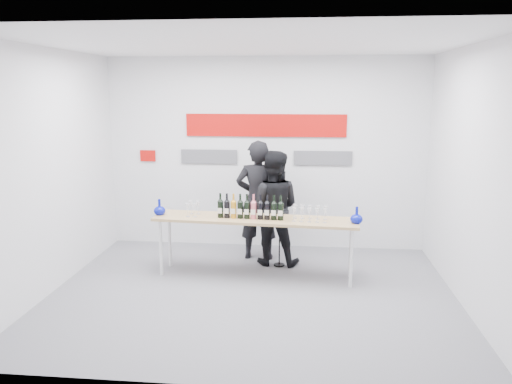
% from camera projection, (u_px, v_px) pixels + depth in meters
% --- Properties ---
extents(ground, '(5.00, 5.00, 0.00)m').
position_uv_depth(ground, '(252.00, 294.00, 6.21)').
color(ground, slate).
rests_on(ground, ground).
extents(back_wall, '(5.00, 0.04, 3.00)m').
position_uv_depth(back_wall, '(265.00, 154.00, 7.86)').
color(back_wall, silver).
rests_on(back_wall, ground).
extents(signage, '(3.38, 0.02, 0.79)m').
position_uv_depth(signage, '(262.00, 135.00, 7.77)').
color(signage, '#B90B07').
rests_on(signage, back_wall).
extents(tasting_table, '(2.75, 0.73, 0.82)m').
position_uv_depth(tasting_table, '(255.00, 222.00, 6.65)').
color(tasting_table, tan).
rests_on(tasting_table, ground).
extents(wine_bottles, '(0.89, 0.14, 0.33)m').
position_uv_depth(wine_bottles, '(250.00, 207.00, 6.57)').
color(wine_bottles, black).
rests_on(wine_bottles, tasting_table).
extents(decanter_left, '(0.16, 0.16, 0.21)m').
position_uv_depth(decanter_left, '(159.00, 207.00, 6.80)').
color(decanter_left, '#081297').
rests_on(decanter_left, tasting_table).
extents(decanter_right, '(0.16, 0.16, 0.21)m').
position_uv_depth(decanter_right, '(357.00, 215.00, 6.36)').
color(decanter_right, '#081297').
rests_on(decanter_right, tasting_table).
extents(glasses_left, '(0.17, 0.23, 0.18)m').
position_uv_depth(glasses_left, '(193.00, 209.00, 6.76)').
color(glasses_left, silver).
rests_on(glasses_left, tasting_table).
extents(glasses_right, '(0.47, 0.25, 0.18)m').
position_uv_depth(glasses_right, '(310.00, 213.00, 6.50)').
color(glasses_right, silver).
rests_on(glasses_right, tasting_table).
extents(presenter_left, '(0.66, 0.44, 1.78)m').
position_uv_depth(presenter_left, '(258.00, 200.00, 7.37)').
color(presenter_left, black).
rests_on(presenter_left, ground).
extents(presenter_right, '(0.85, 0.69, 1.66)m').
position_uv_depth(presenter_right, '(273.00, 208.00, 7.15)').
color(presenter_right, black).
rests_on(presenter_right, ground).
extents(mic_stand, '(0.16, 0.16, 1.37)m').
position_uv_depth(mic_stand, '(279.00, 238.00, 7.12)').
color(mic_stand, black).
rests_on(mic_stand, ground).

